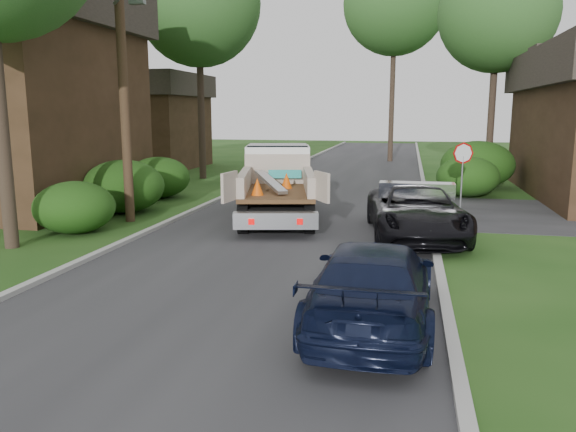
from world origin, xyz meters
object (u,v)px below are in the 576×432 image
(stop_sign, at_px, (463,162))
(tree_center_far, at_px, (395,3))
(flatbed_truck, at_px, (277,178))
(navy_suv, at_px, (373,284))
(black_pickup, at_px, (416,211))
(house_left_far, at_px, (141,120))
(tree_left_far, at_px, (198,4))
(tree_right_far, at_px, (498,13))
(utility_pole, at_px, (122,58))

(stop_sign, relative_size, tree_center_far, 0.17)
(flatbed_truck, xyz_separation_m, navy_suv, (3.88, -9.59, -0.59))
(flatbed_truck, height_order, navy_suv, flatbed_truck)
(flatbed_truck, bearing_deg, black_pickup, -41.63)
(stop_sign, bearing_deg, house_left_far, 145.19)
(flatbed_truck, xyz_separation_m, black_pickup, (4.64, -2.59, -0.54))
(house_left_far, bearing_deg, tree_left_far, -39.81)
(tree_left_far, height_order, flatbed_truck, tree_left_far)
(tree_left_far, relative_size, flatbed_truck, 1.83)
(black_pickup, bearing_deg, house_left_far, 126.88)
(stop_sign, xyz_separation_m, tree_right_far, (2.30, 11.00, 6.70))
(stop_sign, distance_m, tree_right_far, 13.08)
(tree_center_far, height_order, flatbed_truck, tree_center_far)
(utility_pole, relative_size, navy_suv, 2.06)
(flatbed_truck, bearing_deg, navy_suv, -80.46)
(stop_sign, xyz_separation_m, flatbed_truck, (-6.24, -1.91, -0.49))
(tree_left_far, relative_size, black_pickup, 2.27)
(tree_left_far, xyz_separation_m, flatbed_truck, (6.46, -9.91, -7.69))
(stop_sign, bearing_deg, navy_suv, -101.61)
(stop_sign, height_order, flatbed_truck, stop_sign)
(tree_left_far, xyz_separation_m, black_pickup, (11.10, -12.50, -8.23))
(tree_right_far, relative_size, tree_center_far, 0.79)
(tree_left_far, bearing_deg, flatbed_truck, -56.90)
(tree_left_far, bearing_deg, tree_right_far, 11.31)
(stop_sign, bearing_deg, tree_left_far, 147.79)
(tree_left_far, xyz_separation_m, tree_center_far, (9.50, 13.00, 2.00))
(tree_right_far, xyz_separation_m, navy_suv, (-4.66, -22.50, -7.78))
(house_left_far, height_order, flatbed_truck, house_left_far)
(tree_center_far, distance_m, black_pickup, 27.52)
(stop_sign, bearing_deg, flatbed_truck, -162.96)
(utility_pole, height_order, house_left_far, utility_pole)
(house_left_far, distance_m, navy_suv, 29.54)
(flatbed_truck, bearing_deg, stop_sign, 4.57)
(tree_right_far, bearing_deg, utility_pole, -130.84)
(tree_left_far, distance_m, navy_suv, 23.57)
(flatbed_truck, distance_m, black_pickup, 5.34)
(tree_center_far, bearing_deg, tree_left_far, -126.16)
(utility_pole, distance_m, navy_suv, 12.05)
(stop_sign, relative_size, tree_right_far, 0.22)
(tree_left_far, distance_m, tree_center_far, 16.22)
(utility_pole, distance_m, flatbed_truck, 6.26)
(tree_left_far, bearing_deg, utility_pole, -80.46)
(stop_sign, relative_size, house_left_far, 0.33)
(stop_sign, bearing_deg, tree_center_far, 98.66)
(tree_left_far, distance_m, flatbed_truck, 14.11)
(tree_center_far, distance_m, navy_suv, 34.10)
(stop_sign, relative_size, black_pickup, 0.46)
(tree_right_far, bearing_deg, black_pickup, -104.12)
(utility_pole, xyz_separation_m, black_pickup, (9.08, -0.48, -4.43))
(stop_sign, relative_size, flatbed_truck, 0.37)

